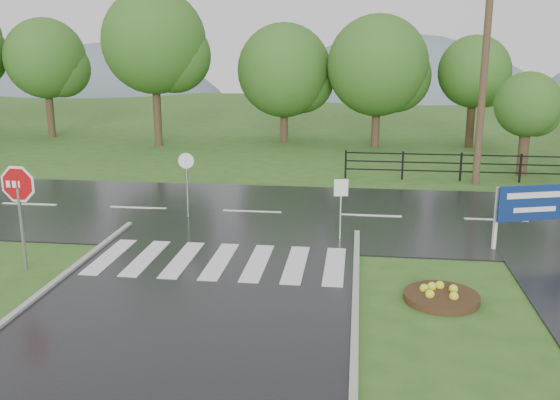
# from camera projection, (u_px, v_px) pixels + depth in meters

# --- Properties ---
(ground) EXTENTS (120.00, 120.00, 0.00)m
(ground) POSITION_uv_depth(u_px,v_px,m) (161.00, 355.00, 11.49)
(ground) COLOR #315C1E
(ground) RESTS_ON ground
(main_road) EXTENTS (90.00, 8.00, 0.04)m
(main_road) POSITION_uv_depth(u_px,v_px,m) (252.00, 213.00, 21.11)
(main_road) COLOR black
(main_road) RESTS_ON ground
(crosswalk) EXTENTS (6.50, 2.80, 0.02)m
(crosswalk) POSITION_uv_depth(u_px,v_px,m) (220.00, 261.00, 16.29)
(crosswalk) COLOR silver
(crosswalk) RESTS_ON ground
(fence_west) EXTENTS (9.58, 0.08, 1.20)m
(fence_west) POSITION_uv_depth(u_px,v_px,m) (461.00, 164.00, 25.76)
(fence_west) COLOR black
(fence_west) RESTS_ON ground
(hills) EXTENTS (102.00, 48.00, 48.00)m
(hills) POSITION_uv_depth(u_px,v_px,m) (356.00, 218.00, 77.39)
(hills) COLOR slate
(hills) RESTS_ON ground
(treeline) EXTENTS (83.20, 5.20, 10.00)m
(treeline) POSITION_uv_depth(u_px,v_px,m) (313.00, 147.00, 34.45)
(treeline) COLOR #2C5B1C
(treeline) RESTS_ON ground
(stop_sign) EXTENTS (1.26, 0.14, 2.85)m
(stop_sign) POSITION_uv_depth(u_px,v_px,m) (19.00, 194.00, 15.40)
(stop_sign) COLOR #939399
(stop_sign) RESTS_ON ground
(estate_billboard) EXTENTS (2.08, 0.71, 1.88)m
(estate_billboard) POSITION_uv_depth(u_px,v_px,m) (535.00, 206.00, 16.89)
(estate_billboard) COLOR silver
(estate_billboard) RESTS_ON ground
(flower_bed) EXTENTS (1.67, 1.67, 0.33)m
(flower_bed) POSITION_uv_depth(u_px,v_px,m) (441.00, 296.00, 13.89)
(flower_bed) COLOR #332111
(flower_bed) RESTS_ON ground
(reg_sign_small) EXTENTS (0.40, 0.08, 1.82)m
(reg_sign_small) POSITION_uv_depth(u_px,v_px,m) (341.00, 196.00, 17.87)
(reg_sign_small) COLOR #939399
(reg_sign_small) RESTS_ON ground
(reg_sign_round) EXTENTS (0.50, 0.09, 2.17)m
(reg_sign_round) POSITION_uv_depth(u_px,v_px,m) (187.00, 177.00, 20.13)
(reg_sign_round) COLOR #939399
(reg_sign_round) RESTS_ON ground
(utility_pole_east) EXTENTS (1.53, 0.29, 8.57)m
(utility_pole_east) POSITION_uv_depth(u_px,v_px,m) (484.00, 75.00, 24.32)
(utility_pole_east) COLOR #473523
(utility_pole_east) RESTS_ON ground
(entrance_tree_left) EXTENTS (2.75, 2.75, 4.44)m
(entrance_tree_left) POSITION_uv_depth(u_px,v_px,m) (528.00, 105.00, 26.29)
(entrance_tree_left) COLOR #3D2B1C
(entrance_tree_left) RESTS_ON ground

